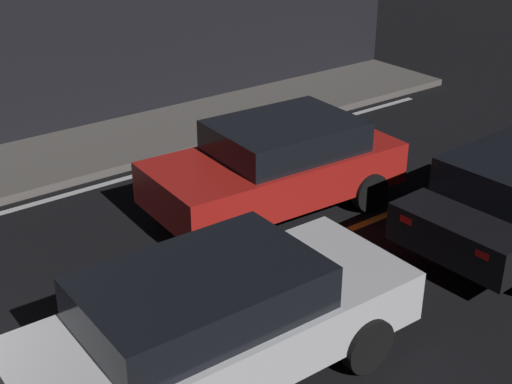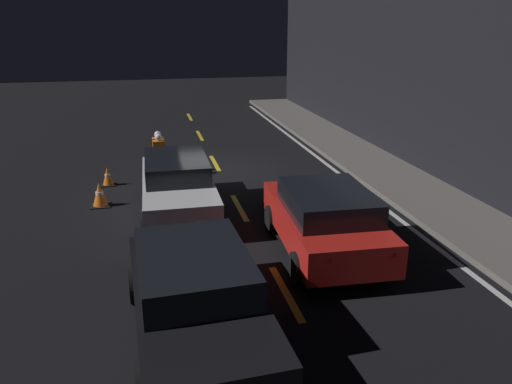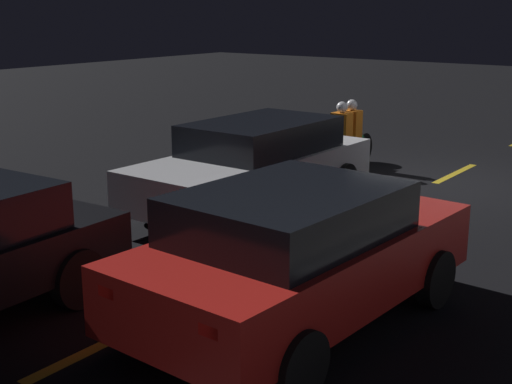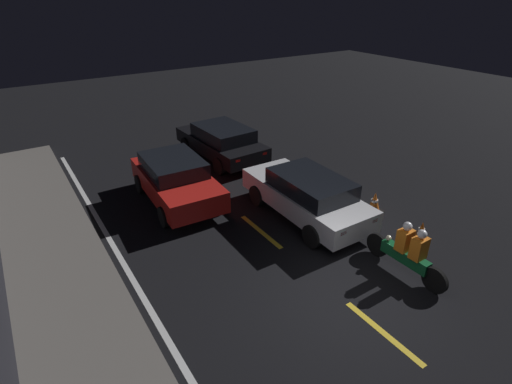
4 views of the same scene
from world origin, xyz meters
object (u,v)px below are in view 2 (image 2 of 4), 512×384
Objects in this scene: sedan_white at (177,184)px; traffic_cone_mid at (100,195)px; van_black at (196,293)px; traffic_cone_near at (108,177)px; taxi_red at (325,219)px; motorcycle at (159,155)px.

traffic_cone_mid is (-0.90, -2.02, -0.46)m from sedan_white.
van_black is 7.85× the size of traffic_cone_near.
taxi_red is at bearing 126.04° from van_black.
van_black is at bearing 131.50° from taxi_red.
traffic_cone_mid is (2.54, -1.70, -0.33)m from motorcycle.
traffic_cone_near is at bearing -170.39° from van_black.
motorcycle reaches higher than van_black.
van_black is 6.68m from traffic_cone_mid.
sedan_white is 4.22m from taxi_red.
taxi_red is 3.82m from van_black.
sedan_white is at bearing 45.35° from taxi_red.
sedan_white is at bearing 176.01° from van_black.
traffic_cone_near is at bearing -65.75° from motorcycle.
sedan_white is 3.34m from traffic_cone_near.
taxi_red is at bearing 43.24° from sedan_white.
traffic_cone_near is 1.81m from traffic_cone_mid.
taxi_red is at bearing 25.27° from motorcycle.
motorcycle reaches higher than traffic_cone_near.
motorcycle is at bearing 28.71° from taxi_red.
traffic_cone_mid is at bearing -3.56° from traffic_cone_near.
taxi_red is at bearing 39.30° from traffic_cone_near.
motorcycle is (-6.55, -3.17, -0.13)m from taxi_red.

